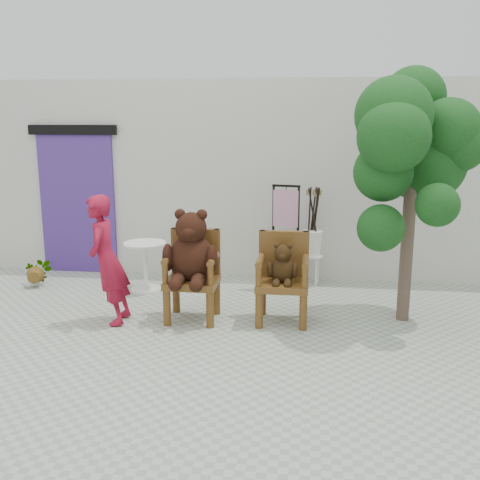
{
  "coord_description": "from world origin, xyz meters",
  "views": [
    {
      "loc": [
        0.63,
        -5.8,
        2.48
      ],
      "look_at": [
        -0.22,
        0.96,
        0.95
      ],
      "focal_mm": 42.0,
      "sensor_mm": 36.0,
      "label": 1
    }
  ],
  "objects_px": {
    "stool_bucket": "(312,242)",
    "chair_small": "(283,271)",
    "person": "(107,260)",
    "chair_big": "(192,258)",
    "cafe_table": "(145,261)",
    "display_stand": "(285,249)",
    "tree": "(416,144)"
  },
  "relations": [
    {
      "from": "stool_bucket",
      "to": "chair_small",
      "type": "bearing_deg",
      "value": -102.78
    },
    {
      "from": "person",
      "to": "stool_bucket",
      "type": "height_order",
      "value": "person"
    },
    {
      "from": "chair_big",
      "to": "cafe_table",
      "type": "distance_m",
      "value": 1.44
    },
    {
      "from": "display_stand",
      "to": "chair_big",
      "type": "bearing_deg",
      "value": -117.11
    },
    {
      "from": "chair_small",
      "to": "person",
      "type": "xyz_separation_m",
      "value": [
        -2.08,
        -0.32,
        0.15
      ]
    },
    {
      "from": "stool_bucket",
      "to": "tree",
      "type": "bearing_deg",
      "value": -49.59
    },
    {
      "from": "display_stand",
      "to": "tree",
      "type": "xyz_separation_m",
      "value": [
        1.53,
        -1.1,
        1.56
      ]
    },
    {
      "from": "chair_small",
      "to": "display_stand",
      "type": "height_order",
      "value": "display_stand"
    },
    {
      "from": "tree",
      "to": "display_stand",
      "type": "bearing_deg",
      "value": 144.25
    },
    {
      "from": "display_stand",
      "to": "cafe_table",
      "type": "bearing_deg",
      "value": -160.23
    },
    {
      "from": "chair_big",
      "to": "chair_small",
      "type": "height_order",
      "value": "chair_big"
    },
    {
      "from": "chair_small",
      "to": "stool_bucket",
      "type": "distance_m",
      "value": 1.6
    },
    {
      "from": "chair_big",
      "to": "person",
      "type": "xyz_separation_m",
      "value": [
        -0.98,
        -0.23,
        0.0
      ]
    },
    {
      "from": "tree",
      "to": "chair_small",
      "type": "bearing_deg",
      "value": -171.82
    },
    {
      "from": "chair_big",
      "to": "cafe_table",
      "type": "height_order",
      "value": "chair_big"
    },
    {
      "from": "chair_big",
      "to": "tree",
      "type": "xyz_separation_m",
      "value": [
        2.6,
        0.31,
        1.37
      ]
    },
    {
      "from": "stool_bucket",
      "to": "person",
      "type": "bearing_deg",
      "value": -142.26
    },
    {
      "from": "cafe_table",
      "to": "person",
      "type": "bearing_deg",
      "value": -93.02
    },
    {
      "from": "chair_small",
      "to": "stool_bucket",
      "type": "height_order",
      "value": "stool_bucket"
    },
    {
      "from": "cafe_table",
      "to": "stool_bucket",
      "type": "distance_m",
      "value": 2.44
    },
    {
      "from": "display_stand",
      "to": "tree",
      "type": "relative_size",
      "value": 0.5
    },
    {
      "from": "person",
      "to": "tree",
      "type": "relative_size",
      "value": 0.51
    },
    {
      "from": "chair_big",
      "to": "cafe_table",
      "type": "relative_size",
      "value": 1.96
    },
    {
      "from": "chair_small",
      "to": "stool_bucket",
      "type": "xyz_separation_m",
      "value": [
        0.35,
        1.56,
        0.02
      ]
    },
    {
      "from": "chair_small",
      "to": "stool_bucket",
      "type": "bearing_deg",
      "value": 77.22
    },
    {
      "from": "chair_small",
      "to": "cafe_table",
      "type": "height_order",
      "value": "chair_small"
    },
    {
      "from": "chair_small",
      "to": "tree",
      "type": "distance_m",
      "value": 2.14
    },
    {
      "from": "chair_small",
      "to": "display_stand",
      "type": "distance_m",
      "value": 1.32
    },
    {
      "from": "cafe_table",
      "to": "stool_bucket",
      "type": "xyz_separation_m",
      "value": [
        2.36,
        0.58,
        0.2
      ]
    },
    {
      "from": "display_stand",
      "to": "stool_bucket",
      "type": "bearing_deg",
      "value": 42.29
    },
    {
      "from": "chair_big",
      "to": "person",
      "type": "bearing_deg",
      "value": -166.61
    },
    {
      "from": "stool_bucket",
      "to": "tree",
      "type": "distance_m",
      "value": 2.32
    }
  ]
}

